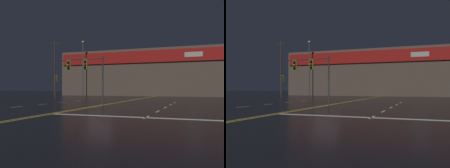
% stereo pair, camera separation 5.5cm
% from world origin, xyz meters
% --- Properties ---
extents(ground_plane, '(200.00, 200.00, 0.00)m').
position_xyz_m(ground_plane, '(0.00, 0.00, 0.00)').
color(ground_plane, black).
extents(road_markings, '(17.47, 60.00, 0.01)m').
position_xyz_m(road_markings, '(1.29, -1.62, 0.00)').
color(road_markings, gold).
rests_on(road_markings, ground).
extents(traffic_signal_median, '(4.74, 0.36, 4.71)m').
position_xyz_m(traffic_signal_median, '(-2.32, 1.77, 3.58)').
color(traffic_signal_median, '#38383D').
rests_on(traffic_signal_median, ground).
extents(traffic_signal_corner_northwest, '(0.42, 0.36, 3.52)m').
position_xyz_m(traffic_signal_corner_northwest, '(-12.23, 12.13, 2.59)').
color(traffic_signal_corner_northwest, '#38383D').
rests_on(traffic_signal_corner_northwest, ground).
extents(streetlight_near_left, '(0.56, 0.56, 11.43)m').
position_xyz_m(streetlight_near_left, '(-14.57, 25.94, 7.11)').
color(streetlight_near_left, '#59595E').
rests_on(streetlight_near_left, ground).
extents(building_backdrop, '(41.24, 10.23, 9.46)m').
position_xyz_m(building_backdrop, '(0.00, 32.70, 4.74)').
color(building_backdrop, brown).
rests_on(building_backdrop, ground).
extents(utility_pole_row, '(45.26, 0.26, 12.89)m').
position_xyz_m(utility_pole_row, '(-0.28, 27.44, 6.48)').
color(utility_pole_row, '#4C3828').
rests_on(utility_pole_row, ground).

